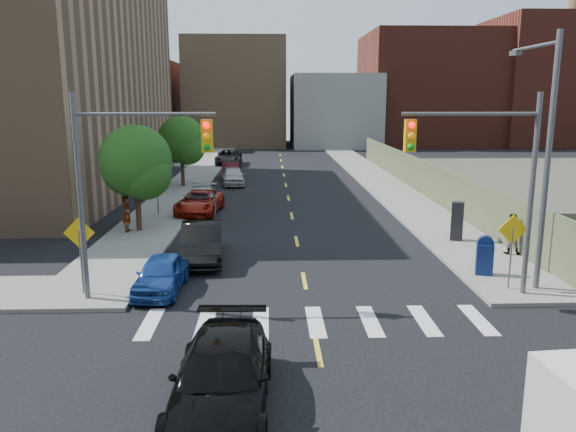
{
  "coord_description": "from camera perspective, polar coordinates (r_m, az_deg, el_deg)",
  "views": [
    {
      "loc": [
        -1.29,
        -12.29,
        6.8
      ],
      "look_at": [
        -0.54,
        10.48,
        2.0
      ],
      "focal_mm": 35.0,
      "sensor_mm": 36.0,
      "label": 1
    }
  ],
  "objects": [
    {
      "name": "ground",
      "position": [
        14.1,
        3.76,
        -16.95
      ],
      "size": [
        160.0,
        160.0,
        0.0
      ],
      "primitive_type": "plane",
      "color": "black",
      "rests_on": "ground"
    },
    {
      "name": "sidewalk_nw",
      "position": [
        54.59,
        -8.7,
        4.68
      ],
      "size": [
        3.5,
        73.0,
        0.15
      ],
      "primitive_type": "cube",
      "color": "gray",
      "rests_on": "ground"
    },
    {
      "name": "sidewalk_ne",
      "position": [
        54.96,
        7.61,
        4.76
      ],
      "size": [
        3.5,
        73.0,
        0.15
      ],
      "primitive_type": "cube",
      "color": "gray",
      "rests_on": "ground"
    },
    {
      "name": "fence_north",
      "position": [
        42.1,
        13.15,
        4.01
      ],
      "size": [
        0.12,
        44.0,
        2.5
      ],
      "primitive_type": "cube",
      "color": "#585C40",
      "rests_on": "ground"
    },
    {
      "name": "bg_bldg_west",
      "position": [
        84.86,
        -16.32,
        10.89
      ],
      "size": [
        14.0,
        18.0,
        12.0
      ],
      "primitive_type": "cube",
      "color": "#592319",
      "rests_on": "ground"
    },
    {
      "name": "bg_bldg_midwest",
      "position": [
        84.42,
        -5.21,
        12.32
      ],
      "size": [
        14.0,
        16.0,
        15.0
      ],
      "primitive_type": "cube",
      "color": "#8C6B4C",
      "rests_on": "ground"
    },
    {
      "name": "bg_bldg_center",
      "position": [
        82.83,
        4.62,
        10.61
      ],
      "size": [
        12.0,
        16.0,
        10.0
      ],
      "primitive_type": "cube",
      "color": "gray",
      "rests_on": "ground"
    },
    {
      "name": "bg_bldg_east",
      "position": [
        87.46,
        13.88,
        12.35
      ],
      "size": [
        18.0,
        18.0,
        16.0
      ],
      "primitive_type": "cube",
      "color": "#592319",
      "rests_on": "ground"
    },
    {
      "name": "bg_bldg_fareast",
      "position": [
        91.22,
        24.21,
        12.26
      ],
      "size": [
        14.0,
        16.0,
        18.0
      ],
      "primitive_type": "cube",
      "color": "#592319",
      "rests_on": "ground"
    },
    {
      "name": "smokestack",
      "position": [
        93.26,
        26.76,
        15.1
      ],
      "size": [
        1.8,
        1.8,
        28.0
      ],
      "primitive_type": "cylinder",
      "color": "#8C6B4C",
      "rests_on": "ground"
    },
    {
      "name": "signal_nw",
      "position": [
        19.02,
        -16.22,
        4.56
      ],
      "size": [
        4.59,
        0.3,
        7.0
      ],
      "color": "#59595E",
      "rests_on": "ground"
    },
    {
      "name": "signal_ne",
      "position": [
        19.81,
        19.73,
        4.62
      ],
      "size": [
        4.59,
        0.3,
        7.0
      ],
      "color": "#59595E",
      "rests_on": "ground"
    },
    {
      "name": "streetlight_ne",
      "position": [
        21.47,
        24.53,
        6.61
      ],
      "size": [
        0.25,
        3.7,
        9.0
      ],
      "color": "#59595E",
      "rests_on": "ground"
    },
    {
      "name": "warn_sign_nw",
      "position": [
        20.46,
        -20.41,
        -2.45
      ],
      "size": [
        1.06,
        0.06,
        2.83
      ],
      "color": "#59595E",
      "rests_on": "ground"
    },
    {
      "name": "warn_sign_ne",
      "position": [
        21.17,
        21.83,
        -2.09
      ],
      "size": [
        1.06,
        0.06,
        2.83
      ],
      "color": "#59595E",
      "rests_on": "ground"
    },
    {
      "name": "warn_sign_midwest",
      "position": [
        33.29,
        -13.17,
        3.28
      ],
      "size": [
        1.06,
        0.06,
        2.83
      ],
      "color": "#59595E",
      "rests_on": "ground"
    },
    {
      "name": "tree_west_near",
      "position": [
        29.31,
        -15.18,
        4.97
      ],
      "size": [
        3.66,
        3.64,
        5.52
      ],
      "color": "#332114",
      "rests_on": "ground"
    },
    {
      "name": "tree_west_far",
      "position": [
        43.98,
        -10.76,
        7.36
      ],
      "size": [
        3.66,
        3.64,
        5.52
      ],
      "color": "#332114",
      "rests_on": "ground"
    },
    {
      "name": "parked_car_blue",
      "position": [
        20.62,
        -12.78,
        -5.78
      ],
      "size": [
        1.68,
        3.84,
        1.29
      ],
      "primitive_type": "imported",
      "rotation": [
        0.0,
        0.0,
        -0.04
      ],
      "color": "#1A4292",
      "rests_on": "ground"
    },
    {
      "name": "parked_car_black",
      "position": [
        24.1,
        -8.77,
        -2.68
      ],
      "size": [
        2.12,
        4.95,
        1.59
      ],
      "primitive_type": "imported",
      "rotation": [
        0.0,
        0.0,
        0.09
      ],
      "color": "black",
      "rests_on": "ground"
    },
    {
      "name": "parked_car_red",
      "position": [
        33.97,
        -8.98,
        1.39
      ],
      "size": [
        2.77,
        5.17,
        1.38
      ],
      "primitive_type": "imported",
      "rotation": [
        0.0,
        0.0,
        -0.1
      ],
      "color": "#A11B10",
      "rests_on": "ground"
    },
    {
      "name": "parked_car_silver",
      "position": [
        34.92,
        -8.79,
        1.71
      ],
      "size": [
        2.18,
        4.96,
        1.42
      ],
      "primitive_type": "imported",
      "rotation": [
        0.0,
        0.0,
        0.04
      ],
      "color": "#A6A9AE",
      "rests_on": "ground"
    },
    {
      "name": "parked_car_white",
      "position": [
        44.97,
        -5.6,
        4.08
      ],
      "size": [
        2.13,
        4.43,
        1.46
      ],
      "primitive_type": "imported",
      "rotation": [
        0.0,
        0.0,
        0.1
      ],
      "color": "beige",
      "rests_on": "ground"
    },
    {
      "name": "parked_car_maroon",
      "position": [
        48.35,
        -5.84,
        4.59
      ],
      "size": [
        1.84,
        4.37,
        1.4
      ],
      "primitive_type": "imported",
      "rotation": [
        0.0,
        0.0,
        0.09
      ],
      "color": "#3D0C12",
      "rests_on": "ground"
    },
    {
      "name": "parked_car_grey",
      "position": [
        58.57,
        -6.04,
        5.93
      ],
      "size": [
        2.64,
        5.64,
        1.56
      ],
      "primitive_type": "imported",
      "rotation": [
        0.0,
        0.0,
        0.01
      ],
      "color": "black",
      "rests_on": "ground"
    },
    {
      "name": "black_sedan",
      "position": [
        12.96,
        -6.72,
        -15.96
      ],
      "size": [
        2.3,
        5.31,
        1.52
      ],
      "primitive_type": "imported",
      "rotation": [
        0.0,
        0.0,
        -0.03
      ],
      "color": "black",
      "rests_on": "ground"
    },
    {
      "name": "mailbox",
      "position": [
        22.78,
        19.35,
        -3.82
      ],
      "size": [
        0.73,
        0.63,
        1.53
      ],
      "rotation": [
        0.0,
        0.0,
        -0.28
      ],
      "color": "navy",
      "rests_on": "sidewalk_ne"
    },
    {
      "name": "payphone",
      "position": [
        27.8,
        16.81,
        -0.51
      ],
      "size": [
        0.68,
        0.62,
        1.85
      ],
      "primitive_type": "cube",
      "rotation": [
        0.0,
        0.0,
        -0.39
      ],
      "color": "black",
      "rests_on": "sidewalk_ne"
    },
    {
      "name": "pedestrian_west",
      "position": [
        29.48,
        -16.03,
        0.23
      ],
      "size": [
        0.45,
        0.68,
        1.85
      ],
      "primitive_type": "imported",
      "rotation": [
        0.0,
        0.0,
        1.58
      ],
      "color": "gray",
      "rests_on": "sidewalk_nw"
    },
    {
      "name": "pedestrian_east",
      "position": [
        26.16,
        21.69,
        -1.68
      ],
      "size": [
        0.97,
        0.82,
        1.78
      ],
      "primitive_type": "imported",
      "rotation": [
        0.0,
        0.0,
        2.96
      ],
      "color": "gray",
      "rests_on": "sidewalk_ne"
    }
  ]
}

